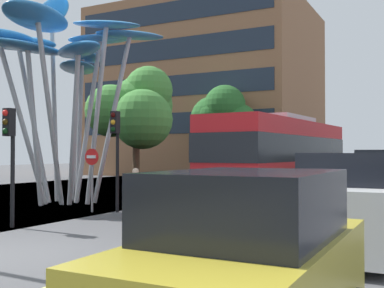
# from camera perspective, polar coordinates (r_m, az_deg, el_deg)

# --- Properties ---
(red_bus) EXTENTS (3.16, 10.83, 3.67)m
(red_bus) POSITION_cam_1_polar(r_m,az_deg,el_deg) (20.09, 10.64, -1.47)
(red_bus) COLOR red
(red_bus) RESTS_ON ground
(leaf_sculpture) EXTENTS (8.28, 8.41, 9.29)m
(leaf_sculpture) POSITION_cam_1_polar(r_m,az_deg,el_deg) (21.55, -15.68, 10.61)
(leaf_sculpture) COLOR #9EA0A5
(leaf_sculpture) RESTS_ON ground
(traffic_light_kerb_near) EXTENTS (0.28, 0.42, 3.43)m
(traffic_light_kerb_near) POSITION_cam_1_polar(r_m,az_deg,el_deg) (14.64, -20.96, 0.34)
(traffic_light_kerb_near) COLOR black
(traffic_light_kerb_near) RESTS_ON ground
(traffic_light_kerb_far) EXTENTS (0.28, 0.42, 3.66)m
(traffic_light_kerb_far) POSITION_cam_1_polar(r_m,az_deg,el_deg) (17.42, -9.11, 0.58)
(traffic_light_kerb_far) COLOR black
(traffic_light_kerb_far) RESTS_ON ground
(car_parked_near) EXTENTS (1.94, 3.81, 1.97)m
(car_parked_near) POSITION_cam_1_polar(r_m,az_deg,el_deg) (5.02, 6.69, -15.19)
(car_parked_near) COLOR gold
(car_parked_near) RESTS_ON ground
(car_parked_mid) EXTENTS (2.03, 4.09, 2.15)m
(car_parked_mid) POSITION_cam_1_polar(r_m,az_deg,el_deg) (10.59, 18.31, -7.16)
(car_parked_mid) COLOR silver
(car_parked_mid) RESTS_ON ground
(car_parked_far) EXTENTS (1.97, 3.93, 2.26)m
(car_parked_far) POSITION_cam_1_polar(r_m,az_deg,el_deg) (17.79, 22.00, -4.54)
(car_parked_far) COLOR #2D5138
(car_parked_far) RESTS_ON ground
(tree_pavement_near) EXTENTS (5.41, 5.40, 7.43)m
(tree_pavement_near) POSITION_cam_1_polar(r_m,az_deg,el_deg) (28.92, -6.63, 4.35)
(tree_pavement_near) COLOR brown
(tree_pavement_near) RESTS_ON ground
(tree_pavement_far) EXTENTS (5.50, 3.71, 7.50)m
(tree_pavement_far) POSITION_cam_1_polar(r_m,az_deg,el_deg) (37.71, 3.66, 3.28)
(tree_pavement_far) COLOR brown
(tree_pavement_far) RESTS_ON ground
(pedestrian) EXTENTS (0.34, 0.34, 1.67)m
(pedestrian) POSITION_cam_1_polar(r_m,az_deg,el_deg) (15.47, -6.79, -5.95)
(pedestrian) COLOR #2D3342
(pedestrian) RESTS_ON ground
(no_entry_sign) EXTENTS (0.60, 0.12, 2.31)m
(no_entry_sign) POSITION_cam_1_polar(r_m,az_deg,el_deg) (17.70, -11.89, -3.01)
(no_entry_sign) COLOR gray
(no_entry_sign) RESTS_ON ground
(backdrop_building) EXTENTS (20.23, 16.02, 16.39)m
(backdrop_building) POSITION_cam_1_polar(r_m,az_deg,el_deg) (49.21, 2.03, 5.99)
(backdrop_building) COLOR #8E6042
(backdrop_building) RESTS_ON ground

